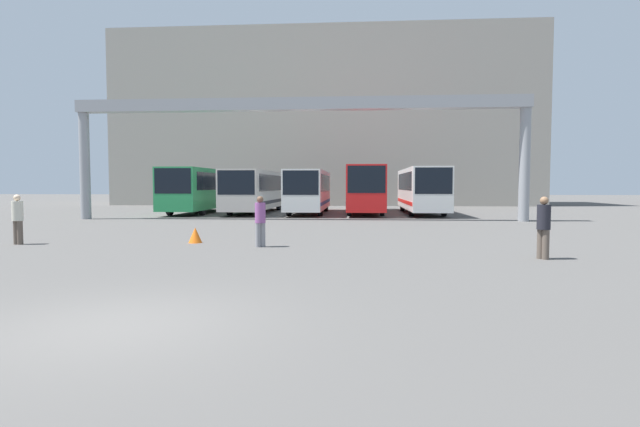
# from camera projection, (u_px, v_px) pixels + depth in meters

# --- Properties ---
(ground_plane) EXTENTS (200.00, 200.00, 0.00)m
(ground_plane) POSITION_uv_depth(u_px,v_px,m) (115.00, 326.00, 7.27)
(ground_plane) COLOR #514F4C
(building_backdrop) EXTENTS (43.60, 12.00, 17.77)m
(building_backdrop) POSITION_uv_depth(u_px,v_px,m) (326.00, 123.00, 54.74)
(building_backdrop) COLOR gray
(building_backdrop) RESTS_ON ground
(overhead_gantry) EXTENTS (26.39, 0.80, 7.08)m
(overhead_gantry) POSITION_uv_depth(u_px,v_px,m) (297.00, 119.00, 28.89)
(overhead_gantry) COLOR gray
(overhead_gantry) RESTS_ON ground
(bus_slot_0) EXTENTS (2.60, 10.75, 3.22)m
(bus_slot_0) POSITION_uv_depth(u_px,v_px,m) (200.00, 188.00, 36.69)
(bus_slot_0) COLOR #268C4C
(bus_slot_0) RESTS_ON ground
(bus_slot_1) EXTENTS (2.59, 12.43, 3.08)m
(bus_slot_1) POSITION_uv_depth(u_px,v_px,m) (256.00, 189.00, 37.23)
(bus_slot_1) COLOR beige
(bus_slot_1) RESTS_ON ground
(bus_slot_2) EXTENTS (2.46, 10.70, 3.06)m
(bus_slot_2) POSITION_uv_depth(u_px,v_px,m) (309.00, 189.00, 36.06)
(bus_slot_2) COLOR silver
(bus_slot_2) RESTS_ON ground
(bus_slot_3) EXTENTS (2.54, 12.45, 3.34)m
(bus_slot_3) POSITION_uv_depth(u_px,v_px,m) (365.00, 187.00, 36.62)
(bus_slot_3) COLOR red
(bus_slot_3) RESTS_ON ground
(bus_slot_4) EXTENTS (2.47, 11.64, 3.22)m
(bus_slot_4) POSITION_uv_depth(u_px,v_px,m) (421.00, 188.00, 35.91)
(bus_slot_4) COLOR silver
(bus_slot_4) RESTS_ON ground
(pedestrian_near_center) EXTENTS (0.36, 0.36, 1.74)m
(pedestrian_near_center) POSITION_uv_depth(u_px,v_px,m) (544.00, 226.00, 13.80)
(pedestrian_near_center) COLOR brown
(pedestrian_near_center) RESTS_ON ground
(pedestrian_far_center) EXTENTS (0.35, 0.35, 1.69)m
(pedestrian_far_center) POSITION_uv_depth(u_px,v_px,m) (260.00, 220.00, 16.53)
(pedestrian_far_center) COLOR gray
(pedestrian_far_center) RESTS_ON ground
(pedestrian_near_left) EXTENTS (0.36, 0.36, 1.73)m
(pedestrian_near_left) POSITION_uv_depth(u_px,v_px,m) (18.00, 218.00, 17.22)
(pedestrian_near_left) COLOR brown
(pedestrian_near_left) RESTS_ON ground
(traffic_cone) EXTENTS (0.48, 0.48, 0.55)m
(traffic_cone) POSITION_uv_depth(u_px,v_px,m) (195.00, 235.00, 17.74)
(traffic_cone) COLOR orange
(traffic_cone) RESTS_ON ground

